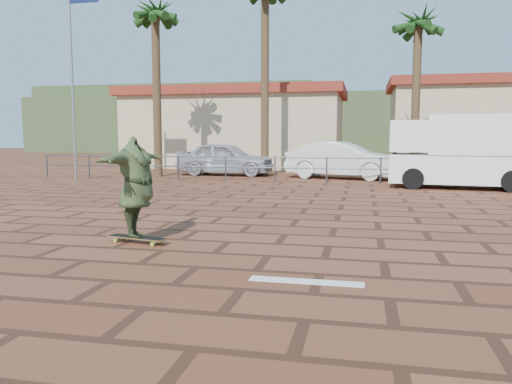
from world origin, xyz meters
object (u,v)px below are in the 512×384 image
car_silver (226,159)px  car_white (343,160)px  skateboarder (136,187)px  longboard (137,238)px  campervan (465,150)px

car_silver → car_white: bearing=-96.1°
car_silver → skateboarder: bearing=-167.7°
longboard → car_silver: bearing=111.4°
skateboarder → car_silver: size_ratio=0.46×
longboard → car_silver: car_silver is taller
skateboarder → car_silver: 14.65m
longboard → skateboarder: size_ratio=0.54×
longboard → car_silver: size_ratio=0.25×
longboard → car_white: bearing=89.9°
campervan → car_white: size_ratio=1.07×
longboard → campervan: size_ratio=0.22×
longboard → skateboarder: skateboarder is taller
skateboarder → campervan: 12.70m
car_silver → car_white: car_white is taller
car_white → skateboarder: bearing=-177.7°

